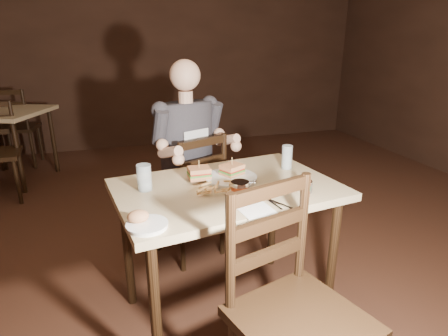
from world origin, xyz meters
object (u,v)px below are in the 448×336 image
object	(u,v)px
bg_chair_far	(18,127)
glass_left	(144,178)
main_table	(227,202)
chair_far	(188,195)
bg_table	(3,119)
chair_near	(301,321)
syrup_dispenser	(240,193)
diner	(190,131)
side_plate	(147,226)
hot_sauce	(307,185)
dinner_plate	(231,179)
glass_right	(287,157)

from	to	relation	value
bg_chair_far	glass_left	size ratio (longest dim) A/B	7.14
main_table	chair_far	world-z (taller)	chair_far
bg_table	glass_left	distance (m)	2.86
main_table	chair_near	distance (m)	0.73
main_table	syrup_dispenser	world-z (taller)	syrup_dispenser
main_table	diner	xyz separation A→B (m)	(-0.05, 0.63, 0.23)
glass_left	side_plate	xyz separation A→B (m)	(-0.03, -0.40, -0.06)
chair_near	hot_sauce	bearing A→B (deg)	45.26
chair_far	hot_sauce	world-z (taller)	chair_far
dinner_plate	glass_left	distance (m)	0.45
main_table	side_plate	bearing A→B (deg)	-143.50
chair_far	glass_right	distance (m)	0.80
main_table	glass_right	world-z (taller)	glass_right
main_table	syrup_dispenser	bearing A→B (deg)	-92.67
glass_right	chair_near	bearing A→B (deg)	-112.05
chair_near	glass_left	distance (m)	0.97
bg_table	diner	bearing A→B (deg)	-53.09
diner	chair_far	bearing A→B (deg)	90.00
glass_right	side_plate	bearing A→B (deg)	-150.66
side_plate	bg_chair_far	bearing A→B (deg)	107.92
diner	glass_left	world-z (taller)	diner
main_table	glass_right	size ratio (longest dim) A/B	8.74
diner	chair_near	bearing A→B (deg)	-106.89
glass_right	syrup_dispenser	distance (m)	0.56
dinner_plate	side_plate	distance (m)	0.63
bg_table	glass_left	xyz separation A→B (m)	(1.18, -2.60, 0.16)
diner	hot_sauce	xyz separation A→B (m)	(0.37, -0.87, -0.08)
main_table	syrup_dispenser	distance (m)	0.26
chair_near	diner	distance (m)	1.40
bg_table	bg_chair_far	world-z (taller)	bg_chair_far
bg_table	glass_right	size ratio (longest dim) A/B	7.69
bg_chair_far	diner	xyz separation A→B (m)	(1.54, -2.60, 0.44)
diner	bg_chair_far	bearing A→B (deg)	98.81
chair_near	glass_right	world-z (taller)	chair_near
chair_near	syrup_dispenser	xyz separation A→B (m)	(-0.08, 0.48, 0.33)
chair_far	side_plate	bearing A→B (deg)	47.60
chair_near	glass_right	bearing A→B (deg)	52.06
bg_table	dinner_plate	size ratio (longest dim) A/B	3.90
main_table	hot_sauce	size ratio (longest dim) A/B	10.18
bg_table	chair_near	bearing A→B (deg)	-63.92
glass_left	syrup_dispenser	distance (m)	0.49
hot_sauce	side_plate	bearing A→B (deg)	-173.52
bg_chair_far	glass_left	bearing A→B (deg)	116.83
glass_right	side_plate	xyz separation A→B (m)	(-0.85, -0.48, -0.06)
bg_chair_far	syrup_dispenser	size ratio (longest dim) A/B	8.79
bg_table	hot_sauce	xyz separation A→B (m)	(1.91, -2.91, 0.15)
diner	hot_sauce	size ratio (longest dim) A/B	7.64
bg_table	chair_near	distance (m)	3.76
chair_near	main_table	bearing A→B (deg)	79.41
dinner_plate	syrup_dispenser	xyz separation A→B (m)	(-0.05, -0.29, 0.05)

